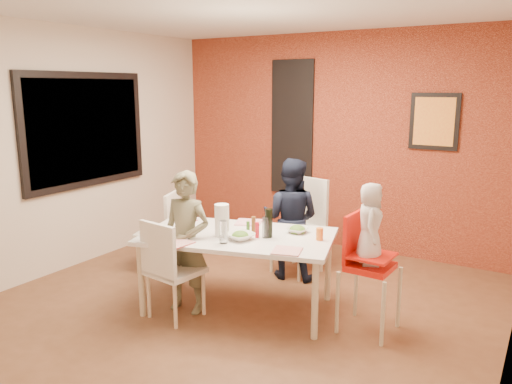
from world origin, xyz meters
The scene contains 34 objects.
ground centered at (0.00, 0.00, 0.00)m, with size 4.50×4.50×0.00m, color brown.
ceiling centered at (0.00, 0.00, 2.70)m, with size 4.50×4.50×0.02m, color silver.
wall_back centered at (0.00, 2.25, 1.35)m, with size 4.50×0.02×2.70m, color beige.
wall_front centered at (0.00, -2.25, 1.35)m, with size 4.50×0.02×2.70m, color beige.
wall_left centered at (-2.25, 0.00, 1.35)m, with size 0.02×4.50×2.70m, color beige.
brick_accent_wall centered at (0.00, 2.23, 1.35)m, with size 4.50×0.02×2.70m, color maroon.
picture_window_frame centered at (-2.22, 0.20, 1.55)m, with size 0.05×1.70×1.30m, color black.
picture_window_pane centered at (-2.21, 0.20, 1.55)m, with size 0.02×1.55×1.15m, color black.
glassblock_strip centered at (-0.60, 2.21, 1.50)m, with size 0.55×0.03×1.70m, color silver.
glassblock_surround centered at (-0.60, 2.21, 1.50)m, with size 0.60×0.03×1.76m, color black.
art_print_frame centered at (1.20, 2.21, 1.65)m, with size 0.54×0.03×0.64m, color black.
art_print_canvas centered at (1.20, 2.19, 1.65)m, with size 0.44×0.01×0.54m, color #FBAA37.
dining_table centered at (0.01, -0.03, 0.65)m, with size 1.91×1.38×0.72m.
chair_near centered at (-0.38, -0.55, 0.51)m, with size 0.47×0.47×0.91m.
chair_far centered at (0.08, 1.17, 0.58)m, with size 0.58×0.58×1.05m.
chair_left centered at (-1.25, 0.37, 0.50)m, with size 0.53×0.53×0.90m.
high_chair centered at (1.14, 0.17, 0.61)m, with size 0.44×0.44×1.01m.
child_near centered at (-0.37, -0.31, 0.65)m, with size 0.48×0.31×1.31m, color #5F5D44.
child_far centered at (0.06, 0.92, 0.65)m, with size 0.63×0.49×1.31m, color black.
toddler centered at (1.17, 0.17, 0.94)m, with size 0.33×0.22×0.68m, color beige.
plate_near_left centered at (-0.29, -0.54, 0.72)m, with size 0.24×0.24×0.01m, color silver.
plate_far_mid centered at (-0.11, 0.35, 0.72)m, with size 0.24×0.24×0.01m, color white.
plate_near_right centered at (0.62, -0.23, 0.72)m, with size 0.23×0.23×0.01m, color white.
plate_far_left centered at (-0.72, 0.08, 0.72)m, with size 0.21×0.21×0.01m, color silver.
salad_bowl_a centered at (0.11, -0.15, 0.74)m, with size 0.24×0.24×0.06m, color white.
salad_bowl_b centered at (0.45, 0.30, 0.74)m, with size 0.19×0.19×0.05m, color silver.
wine_bottle centered at (0.29, 0.04, 0.85)m, with size 0.07×0.07×0.26m, color black.
wine_glass_a centered at (0.04, -0.31, 0.81)m, with size 0.07×0.07×0.20m, color white.
wine_glass_b centered at (0.27, 0.02, 0.81)m, with size 0.07×0.07×0.19m, color white.
paper_towel_roll centered at (-0.09, -0.15, 0.86)m, with size 0.13×0.13×0.29m, color white.
condiment_red centered at (0.21, -0.03, 0.79)m, with size 0.04×0.04×0.14m, color red.
condiment_green centered at (0.09, 0.01, 0.78)m, with size 0.03×0.03×0.12m, color #3D7727.
condiment_brown centered at (0.11, 0.08, 0.79)m, with size 0.04×0.04×0.16m, color brown.
sippy_cup centered at (0.71, 0.20, 0.77)m, with size 0.06×0.06×0.11m, color orange.
Camera 1 is at (2.41, -3.68, 2.04)m, focal length 35.00 mm.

